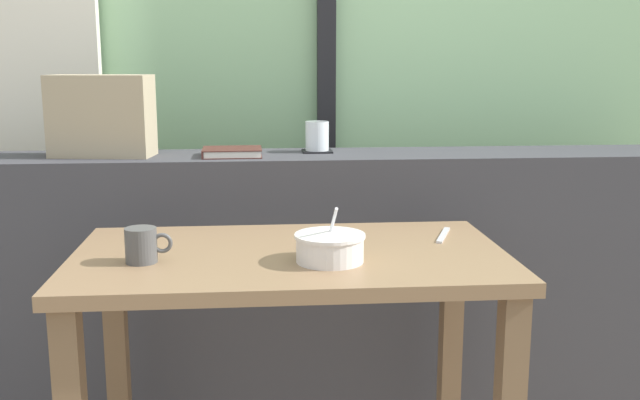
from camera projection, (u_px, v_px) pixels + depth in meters
The scene contains 12 objects.
outdoor_backdrop at pixel (293, 4), 2.86m from camera, with size 4.80×0.08×2.80m, color #8EBC89.
curtain_left_panel at pixel (21, 42), 2.70m from camera, with size 0.56×0.06×2.50m, color beige.
window_divider_post at pixel (326, 30), 2.82m from camera, with size 0.07×0.05×2.60m, color black.
dark_console_ledge at pixel (303, 282), 2.51m from camera, with size 2.80×0.32×0.88m, color #38383D.
breakfast_table at pixel (290, 297), 1.88m from camera, with size 1.09×0.62×0.71m.
coaster_square at pixel (317, 151), 2.48m from camera, with size 0.10×0.10×0.01m, color black.
juice_glass at pixel (317, 137), 2.47m from camera, with size 0.08×0.08×0.10m.
closed_book at pixel (232, 152), 2.37m from camera, with size 0.19×0.15×0.03m.
throw_pillow at pixel (101, 116), 2.35m from camera, with size 0.32×0.14×0.26m, color tan.
soup_bowl at pixel (330, 248), 1.77m from camera, with size 0.17×0.17×0.14m.
fork_utensil at pixel (443, 235), 2.02m from camera, with size 0.02×0.17×0.01m, color silver.
ceramic_mug at pixel (142, 245), 1.76m from camera, with size 0.11×0.08×0.08m.
Camera 1 is at (-0.15, -1.86, 1.20)m, focal length 41.25 mm.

